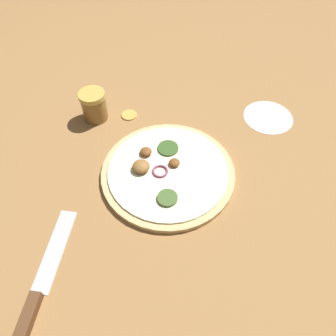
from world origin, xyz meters
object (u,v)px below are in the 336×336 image
(knife, at_px, (35,301))
(spice_jar, at_px, (94,105))
(loose_cap, at_px, (129,114))
(pizza, at_px, (167,172))

(knife, xyz_separation_m, spice_jar, (-0.28, 0.36, 0.03))
(knife, distance_m, spice_jar, 0.45)
(knife, height_order, loose_cap, knife)
(pizza, height_order, knife, pizza)
(loose_cap, bearing_deg, knife, -62.04)
(pizza, xyz_separation_m, loose_cap, (-0.20, 0.07, -0.00))
(loose_cap, bearing_deg, pizza, -19.66)
(spice_jar, relative_size, loose_cap, 1.94)
(knife, bearing_deg, loose_cap, -7.47)
(spice_jar, bearing_deg, loose_cap, 47.06)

